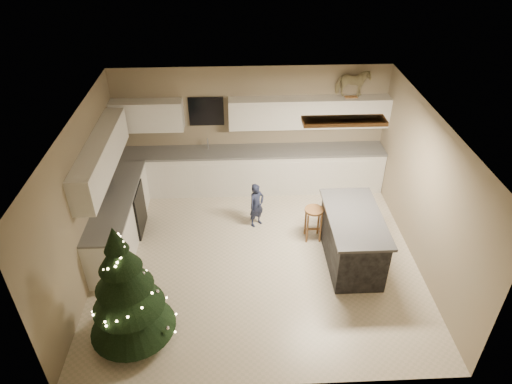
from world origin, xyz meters
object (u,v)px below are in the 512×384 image
toddler (257,205)px  christmas_tree (127,295)px  rocking_horse (353,83)px  bar_stool (314,216)px  island (352,239)px

toddler → christmas_tree: bearing=-163.7°
rocking_horse → toddler: bearing=128.0°
bar_stool → toddler: bearing=155.8°
christmas_tree → rocking_horse: (3.81, 3.92, 1.47)m
island → christmas_tree: bearing=-157.2°
bar_stool → island: bearing=-48.6°
toddler → rocking_horse: (1.92, 1.38, 1.84)m
christmas_tree → toddler: bearing=53.4°
christmas_tree → toddler: (1.89, 2.54, -0.37)m
toddler → rocking_horse: rocking_horse is taller
island → bar_stool: island is taller
rocking_horse → island: bearing=174.2°
island → rocking_horse: (0.35, 2.47, 1.81)m
bar_stool → toddler: 1.11m
bar_stool → christmas_tree: 3.59m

